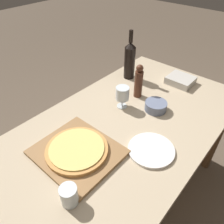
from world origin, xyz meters
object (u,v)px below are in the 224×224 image
Objects in this scene: wine_bottle at (130,60)px; pepper_mill at (139,82)px; wine_glass at (122,94)px; pizza at (77,149)px; small_bowl at (156,106)px.

wine_bottle reaches higher than pepper_mill.
wine_glass is (-0.00, -0.16, -0.01)m from pepper_mill.
wine_bottle is 0.25m from pepper_mill.
pizza is 0.80m from wine_bottle.
small_bowl is at bearing 31.52° from wine_glass.
wine_glass is at bearing -91.79° from pepper_mill.
small_bowl is at bearing 79.44° from pizza.
wine_bottle is at bearing 140.78° from pepper_mill.
wine_glass reaches higher than small_bowl.
wine_bottle is (-0.26, 0.75, 0.11)m from pizza.
wine_bottle is at bearing 109.18° from pizza.
pizza is 2.19× the size of wine_glass.
pizza is at bearing -80.48° from wine_glass.
wine_glass is (0.19, -0.31, -0.05)m from wine_bottle.
pepper_mill is 0.16m from wine_glass.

